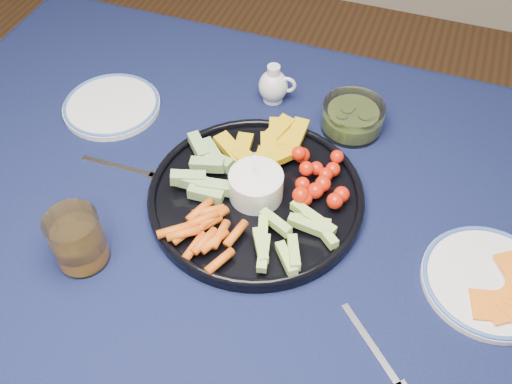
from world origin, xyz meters
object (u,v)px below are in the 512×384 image
(crudite_platter, at_px, (254,193))
(creamer_pitcher, at_px, (274,86))
(pickle_bowl, at_px, (352,118))
(cheese_plate, at_px, (490,280))
(juice_tumbler, at_px, (78,242))
(side_plate_extra, at_px, (112,105))
(dining_table, at_px, (297,264))

(crudite_platter, height_order, creamer_pitcher, crudite_platter)
(pickle_bowl, relative_size, cheese_plate, 0.57)
(creamer_pitcher, bearing_deg, juice_tumbler, -108.73)
(creamer_pitcher, bearing_deg, cheese_plate, -33.61)
(creamer_pitcher, bearing_deg, side_plate_extra, -155.14)
(dining_table, relative_size, creamer_pitcher, 19.61)
(pickle_bowl, xyz_separation_m, side_plate_extra, (-0.48, -0.11, -0.02))
(crudite_platter, height_order, pickle_bowl, crudite_platter)
(creamer_pitcher, xyz_separation_m, juice_tumbler, (-0.16, -0.49, 0.01))
(crudite_platter, bearing_deg, cheese_plate, -4.85)
(cheese_plate, distance_m, juice_tumbler, 0.66)
(creamer_pitcher, distance_m, side_plate_extra, 0.34)
(crudite_platter, relative_size, pickle_bowl, 3.14)
(dining_table, distance_m, crudite_platter, 0.16)
(side_plate_extra, bearing_deg, dining_table, -21.19)
(cheese_plate, height_order, side_plate_extra, cheese_plate)
(side_plate_extra, bearing_deg, creamer_pitcher, 24.86)
(pickle_bowl, height_order, juice_tumbler, juice_tumbler)
(juice_tumbler, height_order, side_plate_extra, juice_tumbler)
(dining_table, bearing_deg, side_plate_extra, 158.81)
(crudite_platter, xyz_separation_m, pickle_bowl, (0.12, 0.25, 0.00))
(cheese_plate, xyz_separation_m, side_plate_extra, (-0.77, 0.17, -0.00))
(dining_table, xyz_separation_m, crudite_platter, (-0.10, 0.05, 0.11))
(dining_table, height_order, crudite_platter, crudite_platter)
(cheese_plate, bearing_deg, juice_tumbler, -164.50)
(pickle_bowl, bearing_deg, creamer_pitcher, 170.51)
(cheese_plate, relative_size, juice_tumbler, 2.10)
(crudite_platter, xyz_separation_m, cheese_plate, (0.41, -0.03, -0.01))
(dining_table, relative_size, crudite_platter, 4.35)
(crudite_platter, relative_size, creamer_pitcher, 4.51)
(pickle_bowl, height_order, side_plate_extra, pickle_bowl)
(cheese_plate, bearing_deg, dining_table, -178.03)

